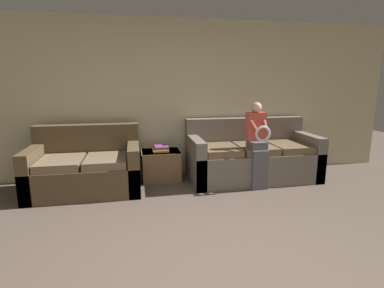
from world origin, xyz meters
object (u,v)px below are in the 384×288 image
Objects in this scene: side_shelf at (161,165)px; book_stack at (161,149)px; couch_side at (86,169)px; couch_main at (251,158)px; child_left_seated at (257,141)px.

side_shelf is 0.27m from book_stack.
couch_main is at bearing 1.77° from couch_side.
child_left_seated is at bearing -100.92° from couch_main.
child_left_seated reaches higher than book_stack.
couch_main reaches higher than book_stack.
book_stack is (-1.37, 0.60, -0.18)m from child_left_seated.
child_left_seated is 2.06× the size of side_shelf.
couch_main is 2.57m from couch_side.
child_left_seated is 1.51m from book_stack.
child_left_seated reaches higher than couch_side.
child_left_seated is (2.49, -0.32, 0.38)m from couch_side.
child_left_seated is at bearing -23.46° from side_shelf.
couch_main is 1.34× the size of couch_side.
couch_side is (-2.57, -0.08, -0.02)m from couch_main.
couch_side is 2.48× the size of side_shelf.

